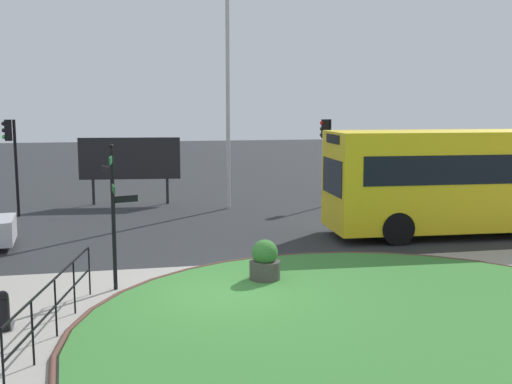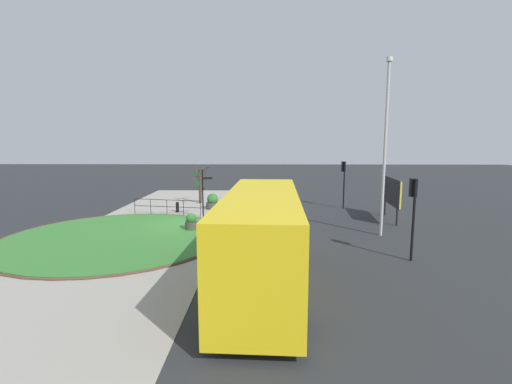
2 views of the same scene
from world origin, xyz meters
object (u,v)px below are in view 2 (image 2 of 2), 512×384
at_px(planter_kerbside, 213,202).
at_px(planter_near_signpost, 191,223).
at_px(bollard_foreground, 177,207).
at_px(bus_yellow, 262,237).
at_px(car_near_lane, 272,197).
at_px(billboard_left, 391,192).
at_px(lamppost_tall, 385,144).
at_px(traffic_light_far, 413,201).
at_px(traffic_light_near, 344,174).
at_px(signpost_directional, 202,190).
at_px(street_tree_bare, 200,184).

bearing_deg(planter_kerbside, planter_near_signpost, -2.75).
bearing_deg(bollard_foreground, bus_yellow, 25.12).
height_order(car_near_lane, billboard_left, billboard_left).
bearing_deg(bus_yellow, bollard_foreground, 27.68).
height_order(bus_yellow, planter_near_signpost, bus_yellow).
bearing_deg(billboard_left, planter_near_signpost, -70.60).
bearing_deg(lamppost_tall, traffic_light_far, -1.23).
relative_size(bus_yellow, lamppost_tall, 1.01).
relative_size(traffic_light_far, billboard_left, 0.85).
bearing_deg(billboard_left, traffic_light_far, -8.09).
distance_m(bollard_foreground, bus_yellow, 14.68).
height_order(traffic_light_near, traffic_light_far, traffic_light_near).
relative_size(lamppost_tall, billboard_left, 2.26).
bearing_deg(signpost_directional, lamppost_tall, 67.97).
xyz_separation_m(traffic_light_near, billboard_left, (4.30, 2.17, -0.77)).
height_order(bus_yellow, street_tree_bare, bus_yellow).
bearing_deg(traffic_light_near, lamppost_tall, 171.49).
bearing_deg(bus_yellow, billboard_left, -35.55).
distance_m(bollard_foreground, traffic_light_near, 12.88).
distance_m(lamppost_tall, street_tree_bare, 15.97).
relative_size(signpost_directional, planter_kerbside, 2.74).
relative_size(car_near_lane, traffic_light_far, 1.24).
bearing_deg(car_near_lane, lamppost_tall, -153.78).
bearing_deg(lamppost_tall, bus_yellow, -43.51).
bearing_deg(lamppost_tall, billboard_left, 153.90).
height_order(signpost_directional, billboard_left, signpost_directional).
bearing_deg(signpost_directional, traffic_light_near, 110.67).
bearing_deg(bollard_foreground, car_near_lane, 113.83).
relative_size(bus_yellow, planter_near_signpost, 9.20).
relative_size(car_near_lane, planter_kerbside, 3.69).
distance_m(billboard_left, street_tree_bare, 15.10).
bearing_deg(car_near_lane, planter_near_signpost, 144.56).
bearing_deg(car_near_lane, traffic_light_near, -107.65).
distance_m(bus_yellow, car_near_lane, 16.40).
height_order(car_near_lane, planter_kerbside, car_near_lane).
relative_size(lamppost_tall, planter_near_signpost, 9.13).
bearing_deg(planter_kerbside, bus_yellow, 14.60).
bearing_deg(lamppost_tall, planter_kerbside, -126.10).
height_order(traffic_light_near, street_tree_bare, traffic_light_near).
bearing_deg(traffic_light_far, signpost_directional, 50.96).
bearing_deg(traffic_light_near, bollard_foreground, 88.28).
height_order(traffic_light_far, planter_kerbside, traffic_light_far).
xyz_separation_m(planter_near_signpost, planter_kerbside, (-6.71, 0.32, 0.06)).
distance_m(traffic_light_near, traffic_light_far, 12.28).
distance_m(billboard_left, planter_near_signpost, 13.04).
height_order(lamppost_tall, billboard_left, lamppost_tall).
distance_m(traffic_light_far, lamppost_tall, 4.76).
bearing_deg(car_near_lane, planter_kerbside, 106.15).
height_order(bus_yellow, traffic_light_far, traffic_light_far).
relative_size(billboard_left, planter_near_signpost, 4.03).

